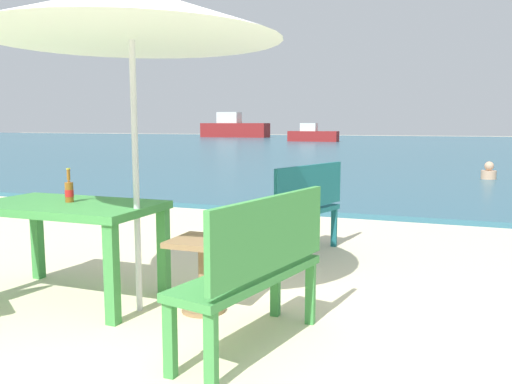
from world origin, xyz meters
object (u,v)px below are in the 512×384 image
(beer_bottle_amber, at_px, (69,190))
(swimmer_person, at_px, (489,172))
(boat_ferry, at_px, (312,135))
(bench_green_right, at_px, (258,263))
(side_table_wood, at_px, (203,264))
(bench_teal_center, at_px, (302,204))
(picnic_table_green, at_px, (68,217))
(patio_umbrella, at_px, (131,13))
(boat_fishing_trawler, at_px, (234,128))

(beer_bottle_amber, distance_m, swimmer_person, 10.69)
(boat_ferry, bearing_deg, bench_green_right, -75.88)
(side_table_wood, height_order, swimmer_person, side_table_wood)
(side_table_wood, relative_size, bench_teal_center, 0.43)
(picnic_table_green, distance_m, bench_green_right, 1.76)
(picnic_table_green, distance_m, swimmer_person, 10.72)
(patio_umbrella, height_order, bench_teal_center, patio_umbrella)
(bench_green_right, height_order, boat_fishing_trawler, boat_fishing_trawler)
(picnic_table_green, distance_m, patio_umbrella, 1.61)
(patio_umbrella, relative_size, bench_teal_center, 1.84)
(swimmer_person, relative_size, boat_fishing_trawler, 0.06)
(boat_ferry, bearing_deg, side_table_wood, -76.66)
(side_table_wood, bearing_deg, picnic_table_green, -174.34)
(bench_teal_center, height_order, swimmer_person, bench_teal_center)
(picnic_table_green, distance_m, side_table_wood, 1.15)
(boat_fishing_trawler, bearing_deg, bench_teal_center, -65.98)
(boat_fishing_trawler, relative_size, boat_ferry, 1.79)
(side_table_wood, bearing_deg, boat_fishing_trawler, 112.83)
(side_table_wood, bearing_deg, swimmer_person, 76.29)
(swimmer_person, xyz_separation_m, boat_fishing_trawler, (-20.44, 32.77, 0.69))
(bench_green_right, bearing_deg, patio_umbrella, 162.69)
(beer_bottle_amber, height_order, patio_umbrella, patio_umbrella)
(bench_teal_center, distance_m, boat_fishing_trawler, 44.79)
(beer_bottle_amber, bearing_deg, side_table_wood, 3.61)
(bench_green_right, bearing_deg, boat_ferry, 104.12)
(swimmer_person, height_order, boat_ferry, boat_ferry)
(side_table_wood, xyz_separation_m, bench_green_right, (0.61, -0.48, 0.19))
(beer_bottle_amber, distance_m, boat_ferry, 34.60)
(swimmer_person, bearing_deg, patio_umbrella, -105.88)
(boat_fishing_trawler, bearing_deg, picnic_table_green, -68.48)
(bench_green_right, distance_m, boat_ferry, 35.39)
(beer_bottle_amber, relative_size, bench_green_right, 0.21)
(beer_bottle_amber, bearing_deg, swimmer_person, 70.56)
(picnic_table_green, xyz_separation_m, boat_ferry, (-6.92, 33.95, -0.10))
(side_table_wood, xyz_separation_m, boat_ferry, (-8.03, 33.84, 0.20))
(picnic_table_green, height_order, patio_umbrella, patio_umbrella)
(beer_bottle_amber, height_order, bench_green_right, beer_bottle_amber)
(bench_teal_center, xyz_separation_m, boat_ferry, (-8.25, 31.98, 0.01))
(beer_bottle_amber, bearing_deg, boat_ferry, 101.52)
(beer_bottle_amber, xyz_separation_m, boat_ferry, (-6.91, 33.91, -0.30))
(beer_bottle_amber, distance_m, bench_teal_center, 2.36)
(bench_teal_center, relative_size, boat_ferry, 0.35)
(beer_bottle_amber, height_order, side_table_wood, beer_bottle_amber)
(picnic_table_green, xyz_separation_m, side_table_wood, (1.10, 0.11, -0.30))
(patio_umbrella, bearing_deg, boat_ferry, 102.57)
(picnic_table_green, height_order, bench_green_right, bench_green_right)
(picnic_table_green, height_order, bench_teal_center, bench_teal_center)
(bench_green_right, height_order, swimmer_person, bench_green_right)
(side_table_wood, height_order, bench_teal_center, bench_teal_center)
(patio_umbrella, distance_m, bench_teal_center, 2.64)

